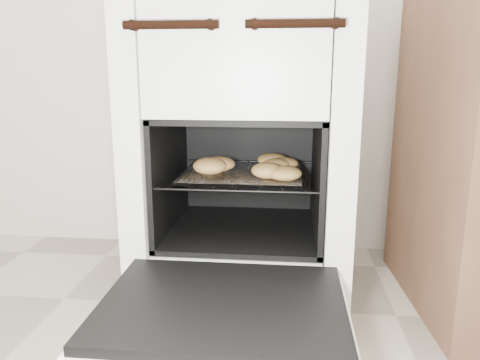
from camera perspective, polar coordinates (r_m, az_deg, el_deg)
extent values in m
cube|color=white|center=(1.43, 0.65, 3.75)|extent=(0.59, 0.63, 0.91)
cylinder|color=black|center=(1.11, -8.47, 18.22)|extent=(0.22, 0.02, 0.02)
cylinder|color=black|center=(1.08, 6.71, 18.42)|extent=(0.22, 0.02, 0.02)
cube|color=black|center=(1.02, -2.10, -15.01)|extent=(0.51, 0.39, 0.02)
cube|color=white|center=(1.03, -2.09, -15.87)|extent=(0.53, 0.41, 0.02)
cylinder|color=black|center=(1.40, -8.32, 0.91)|extent=(0.01, 0.41, 0.01)
cylinder|color=black|center=(1.36, 9.25, 0.52)|extent=(0.01, 0.41, 0.01)
cylinder|color=black|center=(1.17, -0.59, -1.36)|extent=(0.42, 0.01, 0.01)
cylinder|color=black|center=(1.56, 1.04, 2.30)|extent=(0.42, 0.01, 0.01)
cylinder|color=black|center=(1.39, -6.94, 0.88)|extent=(0.01, 0.39, 0.01)
cylinder|color=black|center=(1.38, -4.55, 0.83)|extent=(0.01, 0.39, 0.01)
cylinder|color=black|center=(1.37, -2.12, 0.78)|extent=(0.01, 0.39, 0.01)
cylinder|color=black|center=(1.36, 0.34, 0.72)|extent=(0.01, 0.39, 0.01)
cylinder|color=black|center=(1.36, 2.82, 0.67)|extent=(0.01, 0.39, 0.01)
cylinder|color=black|center=(1.36, 5.31, 0.61)|extent=(0.01, 0.39, 0.01)
cylinder|color=black|center=(1.36, 7.80, 0.55)|extent=(0.01, 0.39, 0.01)
cube|color=white|center=(1.34, 0.26, 0.79)|extent=(0.33, 0.30, 0.01)
ellipsoid|color=tan|center=(1.27, 3.35, 1.18)|extent=(0.12, 0.12, 0.04)
ellipsoid|color=tan|center=(1.44, 4.01, 2.51)|extent=(0.13, 0.13, 0.04)
ellipsoid|color=tan|center=(1.36, -2.60, 1.99)|extent=(0.12, 0.12, 0.04)
ellipsoid|color=tan|center=(1.25, 5.46, 0.85)|extent=(0.12, 0.12, 0.04)
ellipsoid|color=tan|center=(1.32, -3.70, 1.74)|extent=(0.11, 0.11, 0.05)
ellipsoid|color=tan|center=(1.36, 4.45, 1.86)|extent=(0.10, 0.10, 0.04)
ellipsoid|color=tan|center=(1.39, 5.40, 2.05)|extent=(0.12, 0.12, 0.03)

